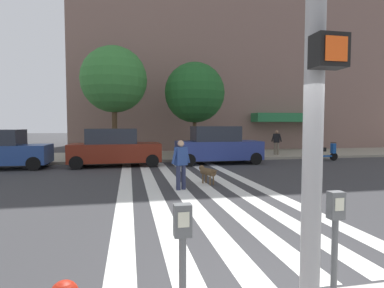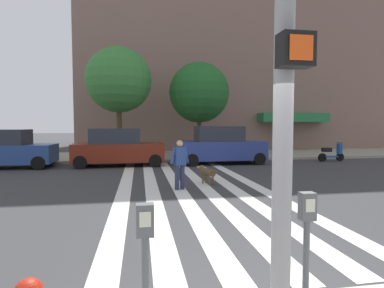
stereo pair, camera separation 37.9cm
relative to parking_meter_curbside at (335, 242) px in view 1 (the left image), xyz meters
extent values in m
plane|color=#353538|center=(0.07, 7.98, -1.03)|extent=(160.00, 160.00, 0.00)
cube|color=gray|center=(0.07, 18.26, -0.95)|extent=(80.00, 6.00, 0.15)
cube|color=silver|center=(-2.05, 7.98, -1.03)|extent=(0.45, 13.96, 0.01)
cube|color=silver|center=(-1.15, 7.98, -1.03)|extent=(0.45, 13.96, 0.01)
cube|color=silver|center=(-0.25, 7.98, -1.03)|extent=(0.45, 13.96, 0.01)
cube|color=silver|center=(0.65, 7.98, -1.03)|extent=(0.45, 13.96, 0.01)
cube|color=silver|center=(1.55, 7.98, -1.03)|extent=(0.45, 13.96, 0.01)
cube|color=silver|center=(2.45, 7.98, -1.03)|extent=(0.45, 13.96, 0.01)
cube|color=#7A5E54|center=(8.12, 30.25, 11.80)|extent=(28.79, 17.98, 25.66)
cube|color=#226D3D|center=(10.58, 20.66, 1.72)|extent=(5.55, 1.60, 0.70)
cylinder|color=gray|center=(-0.25, 0.00, 2.02)|extent=(0.18, 0.18, 5.80)
cube|color=black|center=(-0.25, -0.20, 1.72)|extent=(0.28, 0.18, 0.28)
cube|color=#E54C14|center=(-0.25, -0.30, 1.72)|extent=(0.20, 0.01, 0.20)
cylinder|color=#515456|center=(0.00, 0.00, -0.33)|extent=(0.06, 0.06, 1.10)
cube|color=#515456|center=(0.00, 0.00, 0.35)|extent=(0.14, 0.10, 0.26)
cube|color=beige|center=(0.00, -0.05, 0.37)|extent=(0.09, 0.01, 0.12)
cube|color=#515456|center=(-1.49, -0.17, 0.35)|extent=(0.14, 0.10, 0.26)
cube|color=beige|center=(-1.49, -0.22, 0.37)|extent=(0.09, 0.01, 0.12)
cylinder|color=black|center=(-6.29, 14.90, -0.70)|extent=(0.66, 0.23, 0.66)
cylinder|color=black|center=(-6.31, 13.16, -0.70)|extent=(0.66, 0.23, 0.66)
cube|color=maroon|center=(-2.61, 14.05, -0.31)|extent=(4.65, 2.07, 0.94)
cube|color=#232833|center=(-2.79, 14.05, 0.54)|extent=(2.56, 1.78, 0.77)
cylinder|color=black|center=(-0.81, 14.99, -0.70)|extent=(0.67, 0.24, 0.66)
cylinder|color=black|center=(-0.76, 13.21, -0.70)|extent=(0.67, 0.24, 0.66)
cylinder|color=black|center=(-4.45, 14.89, -0.70)|extent=(0.67, 0.24, 0.66)
cylinder|color=black|center=(-4.40, 13.11, -0.70)|extent=(0.67, 0.24, 0.66)
cube|color=navy|center=(2.97, 14.05, -0.28)|extent=(4.65, 1.96, 1.01)
cube|color=#232833|center=(2.78, 14.05, 0.64)|extent=(2.52, 1.72, 0.82)
cylinder|color=black|center=(4.80, 14.95, -0.70)|extent=(0.66, 0.22, 0.66)
cylinder|color=black|center=(4.81, 13.18, -0.70)|extent=(0.66, 0.22, 0.66)
cylinder|color=black|center=(1.13, 14.92, -0.70)|extent=(0.66, 0.22, 0.66)
cylinder|color=black|center=(1.14, 13.15, -0.70)|extent=(0.66, 0.22, 0.66)
cylinder|color=black|center=(10.21, 14.04, -0.79)|extent=(0.48, 0.10, 0.48)
cylinder|color=black|center=(9.06, 14.04, -0.79)|extent=(0.48, 0.14, 0.48)
cube|color=#174B9F|center=(9.58, 14.04, -0.74)|extent=(0.80, 0.32, 0.08)
cube|color=black|center=(9.33, 14.04, -0.34)|extent=(0.52, 0.30, 0.24)
cube|color=#174B9F|center=(10.16, 14.04, -0.29)|extent=(0.20, 0.28, 0.60)
cylinder|color=black|center=(10.16, 14.04, 0.06)|extent=(0.04, 0.50, 0.04)
cylinder|color=#4C3823|center=(-2.75, 16.88, 0.94)|extent=(0.31, 0.31, 3.64)
sphere|color=#337533|center=(-2.75, 16.88, 3.85)|extent=(3.97, 3.97, 3.97)
cylinder|color=#4C3823|center=(2.33, 17.44, 0.64)|extent=(0.25, 0.25, 3.03)
sphere|color=#1E5623|center=(2.33, 17.44, 3.23)|extent=(3.92, 3.92, 3.92)
cylinder|color=#282D4C|center=(-0.33, 7.46, -0.62)|extent=(0.19, 0.19, 0.82)
cylinder|color=#282D4C|center=(-0.14, 7.53, -0.62)|extent=(0.19, 0.19, 0.82)
cube|color=navy|center=(-0.24, 7.49, 0.09)|extent=(0.44, 0.36, 0.60)
cylinder|color=navy|center=(-0.46, 7.41, 0.12)|extent=(0.24, 0.16, 0.57)
cylinder|color=navy|center=(-0.01, 7.58, 0.12)|extent=(0.24, 0.16, 0.57)
sphere|color=tan|center=(-0.24, 7.49, 0.50)|extent=(0.28, 0.28, 0.22)
cylinder|color=brown|center=(0.88, 8.25, -0.58)|extent=(0.48, 0.70, 0.26)
sphere|color=brown|center=(0.74, 8.63, -0.48)|extent=(0.26, 0.26, 0.20)
cylinder|color=brown|center=(1.04, 7.86, -0.53)|extent=(0.12, 0.23, 0.16)
cylinder|color=brown|center=(0.74, 8.44, -0.87)|extent=(0.07, 0.07, 0.32)
cylinder|color=brown|center=(0.87, 8.49, -0.87)|extent=(0.07, 0.07, 0.32)
cylinder|color=brown|center=(0.90, 8.01, -0.87)|extent=(0.07, 0.07, 0.32)
cylinder|color=brown|center=(1.03, 8.06, -0.87)|extent=(0.07, 0.07, 0.32)
cylinder|color=#6B6051|center=(7.74, 16.81, -0.47)|extent=(0.21, 0.21, 0.82)
cylinder|color=#6B6051|center=(7.91, 16.70, -0.47)|extent=(0.21, 0.21, 0.82)
cube|color=black|center=(7.82, 16.75, 0.24)|extent=(0.45, 0.41, 0.60)
cylinder|color=black|center=(7.63, 16.89, 0.27)|extent=(0.23, 0.20, 0.57)
cylinder|color=black|center=(8.02, 16.62, 0.27)|extent=(0.23, 0.20, 0.57)
sphere|color=#936B51|center=(7.82, 16.75, 0.65)|extent=(0.31, 0.31, 0.22)
camera|label=1|loc=(-1.90, -2.56, 1.10)|focal=29.10mm
camera|label=2|loc=(-1.53, -2.63, 1.10)|focal=29.10mm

